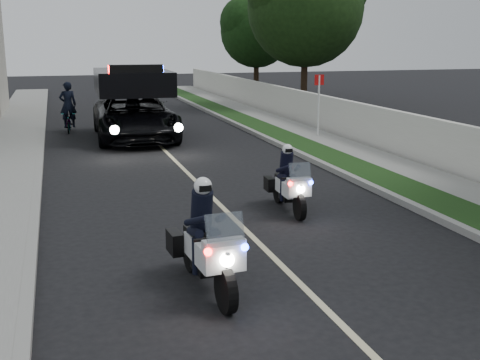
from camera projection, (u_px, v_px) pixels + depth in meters
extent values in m
plane|color=black|center=(320.00, 304.00, 8.91)|extent=(120.00, 120.00, 0.00)
cube|color=gray|center=(310.00, 158.00, 19.37)|extent=(0.20, 60.00, 0.15)
cube|color=#193814|center=(330.00, 157.00, 19.57)|extent=(1.20, 60.00, 0.16)
cube|color=gray|center=(366.00, 155.00, 19.94)|extent=(1.40, 60.00, 0.16)
cube|color=beige|center=(394.00, 133.00, 20.07)|extent=(0.22, 60.00, 1.50)
cube|color=gray|center=(39.00, 174.00, 17.07)|extent=(0.20, 60.00, 0.15)
cube|color=#BFB78C|center=(183.00, 168.00, 18.24)|extent=(0.12, 50.00, 0.01)
imported|color=black|center=(136.00, 139.00, 23.56)|extent=(3.10, 6.41, 3.08)
imported|color=black|center=(70.00, 132.00, 25.28)|extent=(0.66, 1.62, 0.83)
imported|color=black|center=(70.00, 132.00, 25.28)|extent=(0.71, 0.50, 1.87)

